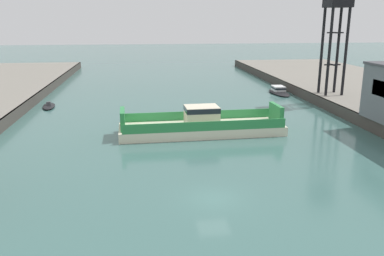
{
  "coord_description": "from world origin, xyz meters",
  "views": [
    {
      "loc": [
        -5.21,
        -28.09,
        13.45
      ],
      "look_at": [
        0.0,
        13.67,
        2.0
      ],
      "focal_mm": 37.54,
      "sensor_mm": 36.0,
      "label": 1
    }
  ],
  "objects_px": {
    "chain_ferry": "(202,125)",
    "crane_tower": "(337,12)",
    "moored_boat_mid_left": "(49,106)",
    "moored_boat_near_left": "(279,91)"
  },
  "relations": [
    {
      "from": "chain_ferry",
      "to": "crane_tower",
      "type": "xyz_separation_m",
      "value": [
        23.51,
        15.27,
        13.49
      ]
    },
    {
      "from": "chain_ferry",
      "to": "moored_boat_mid_left",
      "type": "relative_size",
      "value": 3.59
    },
    {
      "from": "chain_ferry",
      "to": "moored_boat_near_left",
      "type": "relative_size",
      "value": 2.4
    },
    {
      "from": "chain_ferry",
      "to": "moored_boat_mid_left",
      "type": "height_order",
      "value": "chain_ferry"
    },
    {
      "from": "moored_boat_near_left",
      "to": "crane_tower",
      "type": "height_order",
      "value": "crane_tower"
    },
    {
      "from": "chain_ferry",
      "to": "moored_boat_mid_left",
      "type": "xyz_separation_m",
      "value": [
        -21.72,
        17.95,
        -0.85
      ]
    },
    {
      "from": "crane_tower",
      "to": "moored_boat_near_left",
      "type": "bearing_deg",
      "value": 116.95
    },
    {
      "from": "chain_ferry",
      "to": "moored_boat_mid_left",
      "type": "bearing_deg",
      "value": 140.43
    },
    {
      "from": "moored_boat_near_left",
      "to": "moored_boat_mid_left",
      "type": "height_order",
      "value": "moored_boat_near_left"
    },
    {
      "from": "chain_ferry",
      "to": "moored_boat_near_left",
      "type": "distance_m",
      "value": 31.33
    }
  ]
}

